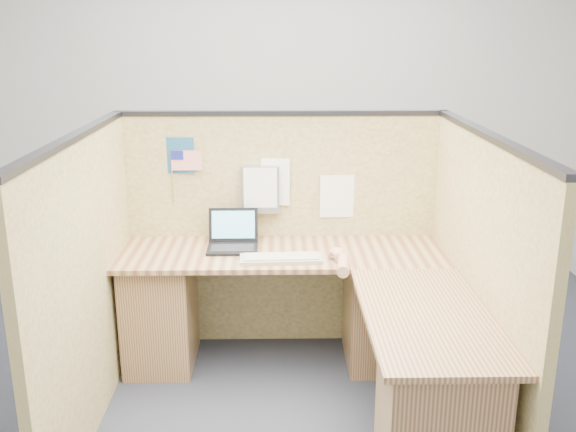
{
  "coord_description": "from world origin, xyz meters",
  "views": [
    {
      "loc": [
        -0.03,
        -2.94,
        2.01
      ],
      "look_at": [
        0.03,
        0.5,
        1.0
      ],
      "focal_mm": 40.0,
      "sensor_mm": 36.0,
      "label": 1
    }
  ],
  "objects_px": {
    "l_desk": "(316,332)",
    "mouse": "(337,256)",
    "laptop": "(233,238)",
    "keyboard": "(281,258)"
  },
  "relations": [
    {
      "from": "l_desk",
      "to": "mouse",
      "type": "xyz_separation_m",
      "value": [
        0.13,
        0.26,
        0.36
      ]
    },
    {
      "from": "laptop",
      "to": "keyboard",
      "type": "bearing_deg",
      "value": -41.65
    },
    {
      "from": "keyboard",
      "to": "mouse",
      "type": "distance_m",
      "value": 0.33
    },
    {
      "from": "l_desk",
      "to": "laptop",
      "type": "relative_size",
      "value": 6.42
    },
    {
      "from": "laptop",
      "to": "keyboard",
      "type": "xyz_separation_m",
      "value": [
        0.29,
        -0.25,
        -0.04
      ]
    },
    {
      "from": "l_desk",
      "to": "mouse",
      "type": "bearing_deg",
      "value": 62.41
    },
    {
      "from": "mouse",
      "to": "l_desk",
      "type": "bearing_deg",
      "value": -117.59
    },
    {
      "from": "l_desk",
      "to": "mouse",
      "type": "distance_m",
      "value": 0.46
    },
    {
      "from": "keyboard",
      "to": "mouse",
      "type": "relative_size",
      "value": 4.75
    },
    {
      "from": "l_desk",
      "to": "keyboard",
      "type": "xyz_separation_m",
      "value": [
        -0.19,
        0.23,
        0.35
      ]
    }
  ]
}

